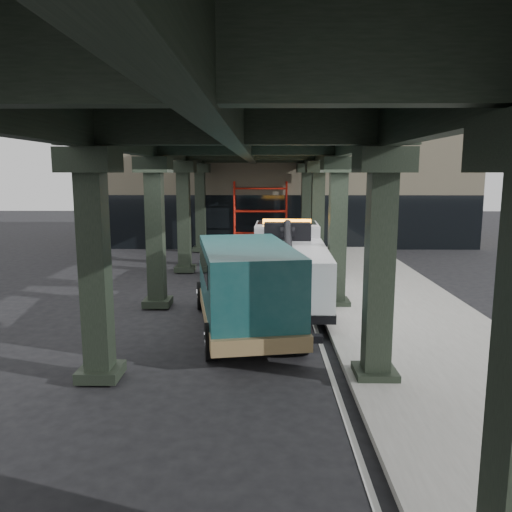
{
  "coord_description": "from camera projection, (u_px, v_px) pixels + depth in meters",
  "views": [
    {
      "loc": [
        0.15,
        -14.31,
        4.5
      ],
      "look_at": [
        -0.08,
        2.4,
        1.7
      ],
      "focal_mm": 35.0,
      "sensor_mm": 36.0,
      "label": 1
    }
  ],
  "objects": [
    {
      "name": "towed_van",
      "position": [
        245.0,
        285.0,
        14.04
      ],
      "size": [
        3.42,
        6.6,
        2.55
      ],
      "rotation": [
        0.0,
        0.0,
        0.17
      ],
      "color": "#124142",
      "rests_on": "ground"
    },
    {
      "name": "sidewalk",
      "position": [
        392.0,
        306.0,
        16.76
      ],
      "size": [
        5.0,
        40.0,
        0.15
      ],
      "primitive_type": "cube",
      "color": "gray",
      "rests_on": "ground"
    },
    {
      "name": "lane_stripe",
      "position": [
        309.0,
        308.0,
        16.81
      ],
      "size": [
        0.12,
        38.0,
        0.01
      ],
      "primitive_type": "cube",
      "color": "silver",
      "rests_on": "ground"
    },
    {
      "name": "ground",
      "position": [
        258.0,
        325.0,
        14.86
      ],
      "size": [
        90.0,
        90.0,
        0.0
      ],
      "primitive_type": "plane",
      "color": "black",
      "rests_on": "ground"
    },
    {
      "name": "scaffolding",
      "position": [
        260.0,
        214.0,
        28.95
      ],
      "size": [
        3.08,
        0.88,
        4.0
      ],
      "color": "red",
      "rests_on": "ground"
    },
    {
      "name": "tow_truck",
      "position": [
        287.0,
        262.0,
        17.61
      ],
      "size": [
        2.85,
        8.82,
        2.86
      ],
      "rotation": [
        0.0,
        0.0,
        -0.03
      ],
      "color": "black",
      "rests_on": "ground"
    },
    {
      "name": "viaduct",
      "position": [
        246.0,
        142.0,
        15.94
      ],
      "size": [
        7.4,
        32.0,
        6.4
      ],
      "color": "black",
      "rests_on": "ground"
    },
    {
      "name": "building",
      "position": [
        290.0,
        180.0,
        33.9
      ],
      "size": [
        22.0,
        10.0,
        8.0
      ],
      "primitive_type": "cube",
      "color": "#C6B793",
      "rests_on": "ground"
    }
  ]
}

